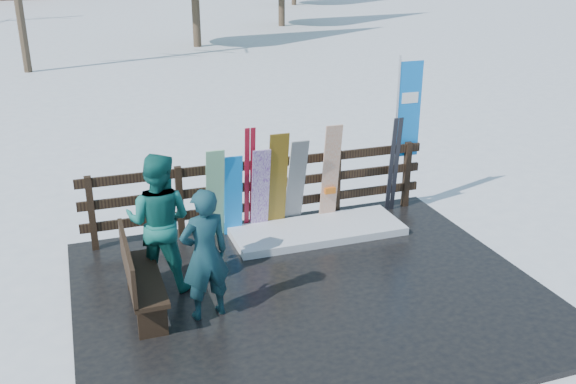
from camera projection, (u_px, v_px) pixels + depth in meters
name	position (u px, v px, depth m)	size (l,w,h in m)	color
ground	(310.00, 296.00, 8.48)	(700.00, 700.00, 0.00)	white
deck	(310.00, 293.00, 8.47)	(6.00, 5.00, 0.08)	black
fence	(261.00, 187.00, 10.15)	(5.60, 0.10, 1.15)	black
snow_patch	(317.00, 231.00, 10.06)	(2.69, 1.00, 0.12)	white
bench	(138.00, 275.00, 7.78)	(0.41, 1.50, 0.97)	black
snowboard_0	(233.00, 196.00, 9.80)	(0.28, 0.03, 1.33)	#1185EB
snowboard_1	(215.00, 194.00, 9.69)	(0.28, 0.03, 1.48)	white
snowboard_2	(277.00, 182.00, 9.96)	(0.31, 0.03, 1.64)	orange
snowboard_3	(260.00, 191.00, 9.92)	(0.28, 0.03, 1.41)	white
snowboard_4	(296.00, 183.00, 10.08)	(0.29, 0.03, 1.54)	black
snowboard_5	(330.00, 174.00, 10.23)	(0.28, 0.03, 1.68)	silver
ski_pair_a	(250.00, 180.00, 9.88)	(0.16, 0.22, 1.72)	#A91427
ski_pair_b	(394.00, 165.00, 10.65)	(0.17, 0.17, 1.65)	black
rental_flag	(406.00, 115.00, 10.62)	(0.45, 0.04, 2.60)	silver
person_front	(205.00, 255.00, 7.60)	(0.60, 0.40, 1.66)	#184E47
person_back	(159.00, 221.00, 8.28)	(0.89, 0.70, 1.84)	#15635B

